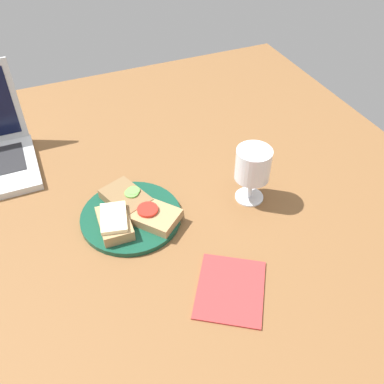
{
  "coord_description": "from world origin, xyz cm",
  "views": [
    {
      "loc": [
        -19.02,
        -66.52,
        71.66
      ],
      "look_at": [
        8.08,
        -2.25,
        8.0
      ],
      "focal_mm": 40.0,
      "sensor_mm": 36.0,
      "label": 1
    }
  ],
  "objects_px": {
    "sandwich_with_cheese": "(114,222)",
    "sandwich_with_tomato": "(151,215)",
    "plate": "(132,218)",
    "sandwich_with_cucumber": "(126,198)",
    "napkin": "(230,289)",
    "wine_glass": "(253,166)"
  },
  "relations": [
    {
      "from": "sandwich_with_tomato",
      "to": "wine_glass",
      "type": "xyz_separation_m",
      "value": [
        0.24,
        -0.01,
        0.07
      ]
    },
    {
      "from": "sandwich_with_cucumber",
      "to": "napkin",
      "type": "distance_m",
      "value": 0.32
    },
    {
      "from": "plate",
      "to": "sandwich_with_cucumber",
      "type": "bearing_deg",
      "value": 86.09
    },
    {
      "from": "sandwich_with_cheese",
      "to": "sandwich_with_tomato",
      "type": "xyz_separation_m",
      "value": [
        0.08,
        -0.0,
        -0.01
      ]
    },
    {
      "from": "wine_glass",
      "to": "napkin",
      "type": "relative_size",
      "value": 0.9
    },
    {
      "from": "sandwich_with_cucumber",
      "to": "sandwich_with_cheese",
      "type": "bearing_deg",
      "value": -123.51
    },
    {
      "from": "plate",
      "to": "sandwich_with_cucumber",
      "type": "height_order",
      "value": "sandwich_with_cucumber"
    },
    {
      "from": "sandwich_with_tomato",
      "to": "napkin",
      "type": "height_order",
      "value": "sandwich_with_tomato"
    },
    {
      "from": "sandwich_with_cheese",
      "to": "napkin",
      "type": "height_order",
      "value": "sandwich_with_cheese"
    },
    {
      "from": "sandwich_with_cucumber",
      "to": "wine_glass",
      "type": "distance_m",
      "value": 0.29
    },
    {
      "from": "sandwich_with_cheese",
      "to": "wine_glass",
      "type": "xyz_separation_m",
      "value": [
        0.32,
        -0.02,
        0.07
      ]
    },
    {
      "from": "sandwich_with_cheese",
      "to": "napkin",
      "type": "distance_m",
      "value": 0.28
    },
    {
      "from": "napkin",
      "to": "sandwich_with_cucumber",
      "type": "bearing_deg",
      "value": 111.15
    },
    {
      "from": "napkin",
      "to": "sandwich_with_tomato",
      "type": "bearing_deg",
      "value": 109.42
    },
    {
      "from": "wine_glass",
      "to": "plate",
      "type": "bearing_deg",
      "value": 172.15
    },
    {
      "from": "sandwich_with_tomato",
      "to": "napkin",
      "type": "xyz_separation_m",
      "value": [
        0.08,
        -0.23,
        -0.02
      ]
    },
    {
      "from": "sandwich_with_cucumber",
      "to": "wine_glass",
      "type": "xyz_separation_m",
      "value": [
        0.27,
        -0.08,
        0.07
      ]
    },
    {
      "from": "sandwich_with_cheese",
      "to": "wine_glass",
      "type": "distance_m",
      "value": 0.32
    },
    {
      "from": "plate",
      "to": "sandwich_with_tomato",
      "type": "distance_m",
      "value": 0.05
    },
    {
      "from": "sandwich_with_cheese",
      "to": "sandwich_with_tomato",
      "type": "distance_m",
      "value": 0.08
    },
    {
      "from": "plate",
      "to": "napkin",
      "type": "relative_size",
      "value": 1.48
    },
    {
      "from": "sandwich_with_cheese",
      "to": "napkin",
      "type": "relative_size",
      "value": 0.68
    }
  ]
}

